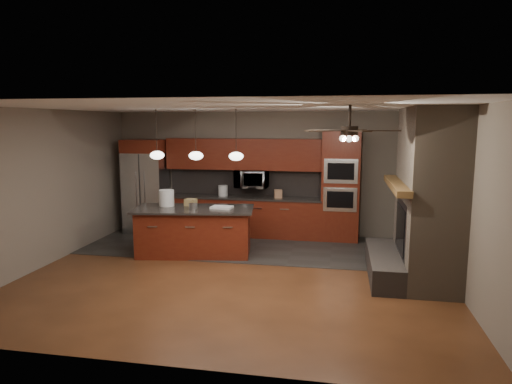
% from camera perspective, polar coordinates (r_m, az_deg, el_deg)
% --- Properties ---
extents(ground, '(7.00, 7.00, 0.00)m').
position_cam_1_polar(ground, '(7.87, -2.49, -10.29)').
color(ground, brown).
rests_on(ground, ground).
extents(ceiling, '(7.00, 6.00, 0.02)m').
position_cam_1_polar(ceiling, '(7.45, -2.64, 10.53)').
color(ceiling, white).
rests_on(ceiling, back_wall).
extents(back_wall, '(7.00, 0.02, 2.80)m').
position_cam_1_polar(back_wall, '(10.45, 1.18, 2.32)').
color(back_wall, '#72685B').
rests_on(back_wall, ground).
extents(right_wall, '(0.02, 6.00, 2.80)m').
position_cam_1_polar(right_wall, '(7.56, 24.24, -0.91)').
color(right_wall, '#72685B').
rests_on(right_wall, ground).
extents(left_wall, '(0.02, 6.00, 2.80)m').
position_cam_1_polar(left_wall, '(9.00, -24.83, 0.48)').
color(left_wall, '#72685B').
rests_on(left_wall, ground).
extents(slate_tile_patch, '(7.00, 2.40, 0.01)m').
position_cam_1_polar(slate_tile_patch, '(9.56, -0.04, -6.81)').
color(slate_tile_patch, '#2B2A27').
rests_on(slate_tile_patch, ground).
extents(fireplace_column, '(1.30, 2.10, 2.80)m').
position_cam_1_polar(fireplace_column, '(7.87, 20.25, -1.09)').
color(fireplace_column, '#756553').
rests_on(fireplace_column, ground).
extents(back_cabinetry, '(3.59, 0.64, 2.20)m').
position_cam_1_polar(back_cabinetry, '(10.36, -1.66, -0.56)').
color(back_cabinetry, maroon).
rests_on(back_cabinetry, ground).
extents(oven_tower, '(0.80, 0.63, 2.38)m').
position_cam_1_polar(oven_tower, '(10.04, 10.50, 0.71)').
color(oven_tower, maroon).
rests_on(oven_tower, ground).
extents(microwave, '(0.73, 0.41, 0.50)m').
position_cam_1_polar(microwave, '(10.27, -0.57, 1.65)').
color(microwave, silver).
rests_on(microwave, back_cabinetry).
extents(refrigerator, '(0.94, 0.75, 2.17)m').
position_cam_1_polar(refrigerator, '(10.92, -13.53, 0.69)').
color(refrigerator, silver).
rests_on(refrigerator, ground).
extents(kitchen_island, '(2.42, 1.37, 0.92)m').
position_cam_1_polar(kitchen_island, '(9.00, -7.71, -4.85)').
color(kitchen_island, maroon).
rests_on(kitchen_island, ground).
extents(white_bucket, '(0.41, 0.41, 0.32)m').
position_cam_1_polar(white_bucket, '(9.19, -11.12, -0.74)').
color(white_bucket, silver).
rests_on(white_bucket, kitchen_island).
extents(paint_can, '(0.22, 0.22, 0.11)m').
position_cam_1_polar(paint_can, '(8.79, -7.85, -1.78)').
color(paint_can, '#9E9EA2').
rests_on(paint_can, kitchen_island).
extents(paint_tray, '(0.42, 0.31, 0.04)m').
position_cam_1_polar(paint_tray, '(8.81, -4.30, -1.93)').
color(paint_tray, silver).
rests_on(paint_tray, kitchen_island).
extents(cardboard_box, '(0.25, 0.20, 0.14)m').
position_cam_1_polar(cardboard_box, '(9.14, -8.17, -1.28)').
color(cardboard_box, '#947D4C').
rests_on(cardboard_box, kitchen_island).
extents(counter_bucket, '(0.28, 0.28, 0.24)m').
position_cam_1_polar(counter_bucket, '(10.40, -4.14, 0.17)').
color(counter_bucket, silver).
rests_on(counter_bucket, back_cabinetry).
extents(counter_box, '(0.20, 0.17, 0.18)m').
position_cam_1_polar(counter_box, '(10.11, 2.78, -0.23)').
color(counter_box, '#AA7857').
rests_on(counter_box, back_cabinetry).
extents(pendant_left, '(0.26, 0.26, 0.92)m').
position_cam_1_polar(pendant_left, '(8.65, -12.26, 4.55)').
color(pendant_left, black).
rests_on(pendant_left, ceiling).
extents(pendant_center, '(0.26, 0.26, 0.92)m').
position_cam_1_polar(pendant_center, '(8.38, -7.51, 4.55)').
color(pendant_center, black).
rests_on(pendant_center, ceiling).
extents(pendant_right, '(0.26, 0.26, 0.92)m').
position_cam_1_polar(pendant_right, '(8.18, -2.50, 4.51)').
color(pendant_right, black).
rests_on(pendant_right, ceiling).
extents(ceiling_fan, '(1.27, 1.33, 0.41)m').
position_cam_1_polar(ceiling_fan, '(6.45, 11.60, 7.60)').
color(ceiling_fan, black).
rests_on(ceiling_fan, ceiling).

